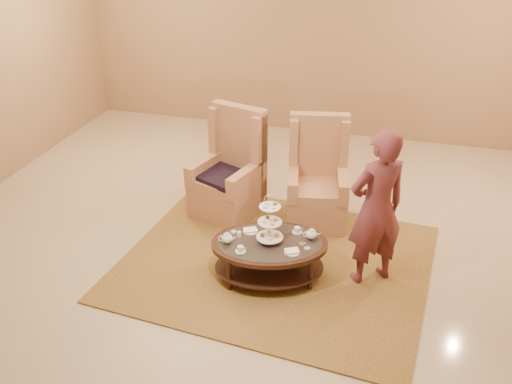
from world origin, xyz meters
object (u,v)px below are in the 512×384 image
(tea_table, at_px, (269,248))
(armchair_right, at_px, (317,187))
(person, at_px, (376,209))
(armchair_left, at_px, (231,179))

(tea_table, distance_m, armchair_right, 1.38)
(armchair_right, distance_m, person, 1.40)
(tea_table, height_order, armchair_left, armchair_left)
(armchair_left, xyz_separation_m, person, (1.85, -0.99, 0.40))
(armchair_left, bearing_deg, armchair_right, 21.51)
(tea_table, xyz_separation_m, person, (1.03, 0.26, 0.49))
(armchair_right, relative_size, person, 0.77)
(tea_table, relative_size, person, 0.81)
(armchair_left, xyz_separation_m, armchair_right, (1.08, 0.10, -0.02))
(tea_table, relative_size, armchair_left, 1.03)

